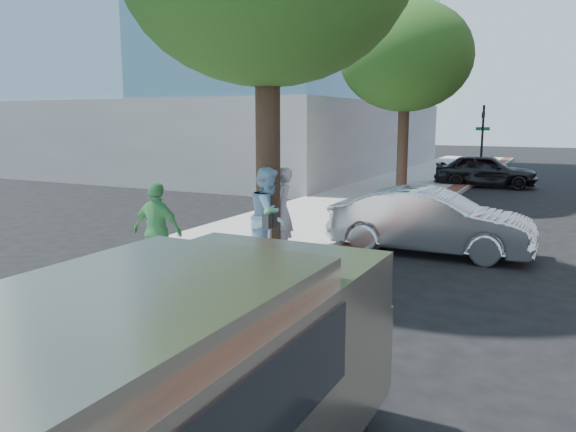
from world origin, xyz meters
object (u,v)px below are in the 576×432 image
Objects in this scene: parking_meter at (270,233)px; bg_car at (485,170)px; van at (140,413)px; sedan_silver at (431,221)px; person_officer at (269,217)px; person_green at (158,231)px; person_gray at (282,211)px.

bg_car is (0.91, 19.00, -0.44)m from parking_meter.
sedan_silver is at bearing 91.77° from van.
person_officer is 1.09× the size of person_green.
parking_meter is 2.87m from person_gray.
van is at bearing -168.88° from person_officer.
person_officer is at bearing 112.20° from van.
parking_meter reaches higher than sedan_silver.
person_green is at bearing 134.49° from person_officer.
van is (1.93, -5.39, -0.10)m from parking_meter.
van reaches higher than person_green.
bg_car is (1.86, 17.32, -0.39)m from person_officer.
person_gray reaches higher than person_green.
sedan_silver is at bearing -50.56° from person_officer.
sedan_silver is (2.57, 3.12, -0.39)m from person_officer.
bg_car is at bearing 87.26° from parking_meter.
person_officer reaches higher than sedan_silver.
van reaches higher than bg_car.
person_gray is 16.50m from bg_car.
sedan_silver is 10.20m from van.
person_gray is at bearing 113.45° from parking_meter.
person_officer is 2.28m from person_green.
van is (2.88, -7.07, -0.05)m from person_officer.
parking_meter is 5.73m from van.
parking_meter is at bearing -174.39° from person_green.
person_green is at bearing -32.12° from person_gray.
bg_car is at bearing 92.42° from van.
sedan_silver is (1.62, 4.80, -0.45)m from parking_meter.
person_green is 0.40× the size of sedan_silver.
person_gray is at bearing 127.05° from sedan_silver.
van is (4.17, -5.19, 0.04)m from person_green.
person_gray is 0.43× the size of bg_car.
person_gray is 3.53m from sedan_silver.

